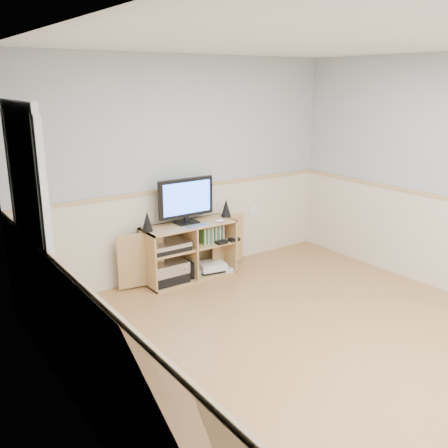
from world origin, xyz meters
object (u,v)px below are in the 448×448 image
(monitor, at_px, (186,199))
(keyboard, at_px, (198,226))
(media_cabinet, at_px, (187,249))
(game_consoles, at_px, (210,267))

(monitor, xyz_separation_m, keyboard, (0.03, -0.19, -0.28))
(monitor, bearing_deg, media_cabinet, 90.00)
(keyboard, bearing_deg, media_cabinet, 94.13)
(media_cabinet, height_order, game_consoles, media_cabinet)
(game_consoles, bearing_deg, media_cabinet, 167.26)
(monitor, relative_size, game_consoles, 1.49)
(monitor, height_order, keyboard, monitor)
(media_cabinet, relative_size, keyboard, 6.24)
(keyboard, xyz_separation_m, game_consoles, (0.25, 0.13, -0.59))
(media_cabinet, bearing_deg, keyboard, -80.81)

